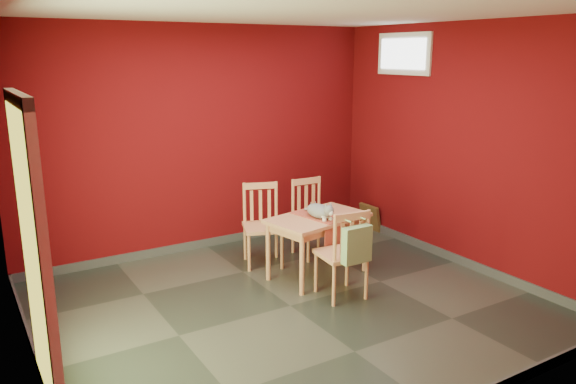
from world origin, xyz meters
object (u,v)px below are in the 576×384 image
tote_bag (357,244)px  picture_frame (370,217)px  chair_near (344,253)px  cat (319,208)px  chair_far_left (262,224)px  dining_table (318,224)px  chair_far_right (312,217)px

tote_bag → picture_frame: 2.47m
tote_bag → picture_frame: bearing=47.2°
chair_near → cat: 0.64m
chair_far_left → dining_table: bearing=-62.8°
chair_far_right → picture_frame: 1.30m
tote_bag → cat: cat is taller
tote_bag → chair_far_left: bearing=98.1°
chair_far_left → chair_far_right: (0.65, -0.04, -0.01)m
chair_far_left → tote_bag: size_ratio=2.19×
dining_table → cat: (-0.02, -0.04, 0.19)m
tote_bag → picture_frame: size_ratio=1.18×
chair_near → cat: bearing=81.4°
chair_far_left → chair_far_right: chair_far_left is taller
chair_near → dining_table: bearing=80.0°
chair_far_right → picture_frame: bearing=17.0°
chair_far_left → chair_near: chair_far_left is taller
dining_table → picture_frame: (1.53, 0.96, -0.41)m
picture_frame → chair_far_left: bearing=-170.1°
dining_table → picture_frame: dining_table is taller
chair_far_left → picture_frame: chair_far_left is taller
dining_table → tote_bag: (-0.12, -0.82, 0.03)m
tote_bag → cat: 0.79m
chair_near → picture_frame: chair_near is taller
chair_near → picture_frame: size_ratio=2.56×
picture_frame → chair_near: bearing=-136.3°
tote_bag → chair_far_right: bearing=72.6°
chair_far_left → tote_bag: chair_far_left is taller
chair_near → tote_bag: bearing=-93.9°
chair_far_right → chair_near: size_ratio=1.00×
chair_near → picture_frame: 2.28m
chair_far_right → picture_frame: size_ratio=2.55×
tote_bag → cat: size_ratio=1.03×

